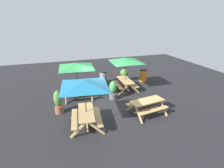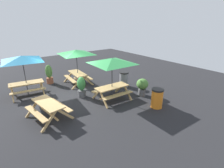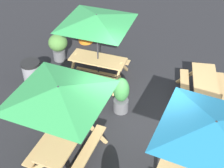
# 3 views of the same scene
# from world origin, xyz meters

# --- Properties ---
(ground_plane) EXTENTS (24.00, 24.00, 0.00)m
(ground_plane) POSITION_xyz_m (0.00, 0.00, 0.00)
(ground_plane) COLOR #232326
(ground_plane) RESTS_ON ground
(picnic_table_0) EXTENTS (2.80, 2.80, 2.34)m
(picnic_table_0) POSITION_xyz_m (1.71, -1.59, 1.99)
(picnic_table_0) COLOR tan
(picnic_table_0) RESTS_ON ground
(picnic_table_1) EXTENTS (2.83, 2.83, 2.34)m
(picnic_table_1) POSITION_xyz_m (-1.81, 1.80, 1.99)
(picnic_table_1) COLOR tan
(picnic_table_1) RESTS_ON ground
(picnic_table_2) EXTENTS (1.75, 1.98, 0.81)m
(picnic_table_2) POSITION_xyz_m (1.56, 1.65, 0.56)
(picnic_table_2) COLOR tan
(picnic_table_2) RESTS_ON ground
(picnic_table_3) EXTENTS (2.82, 2.82, 2.34)m
(picnic_table_3) POSITION_xyz_m (-1.46, -1.54, 1.99)
(picnic_table_3) COLOR tan
(picnic_table_3) RESTS_ON ground
(trash_bin_orange) EXTENTS (0.59, 0.59, 0.98)m
(trash_bin_orange) POSITION_xyz_m (-3.05, 3.84, 0.49)
(trash_bin_orange) COLOR orange
(trash_bin_orange) RESTS_ON ground
(trash_bin_gray) EXTENTS (0.59, 0.59, 0.98)m
(trash_bin_gray) POSITION_xyz_m (-3.60, 0.70, 0.49)
(trash_bin_gray) COLOR gray
(trash_bin_gray) RESTS_ON ground
(potted_plant_0) EXTENTS (0.67, 0.67, 1.00)m
(potted_plant_0) POSITION_xyz_m (-3.51, 2.40, 0.59)
(potted_plant_0) COLOR #59595B
(potted_plant_0) RESTS_ON ground
(potted_plant_1) EXTENTS (0.46, 0.46, 1.18)m
(potted_plant_1) POSITION_xyz_m (-0.66, 0.50, 0.60)
(potted_plant_1) COLOR #59595B
(potted_plant_1) RESTS_ON ground
(potted_plant_2) EXTENTS (0.45, 0.45, 1.29)m
(potted_plant_2) POSITION_xyz_m (0.04, -2.78, 0.65)
(potted_plant_2) COLOR #935138
(potted_plant_2) RESTS_ON ground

